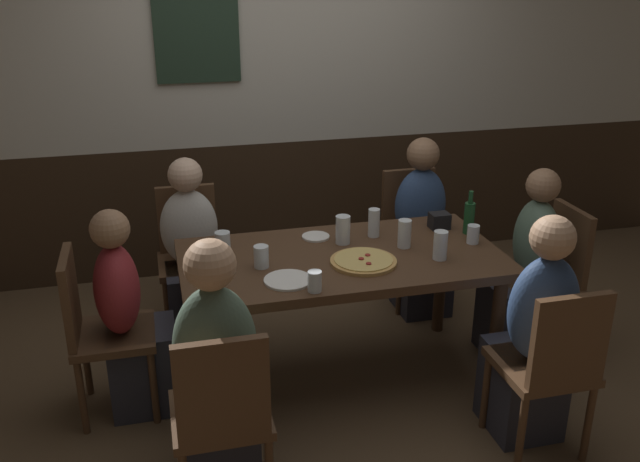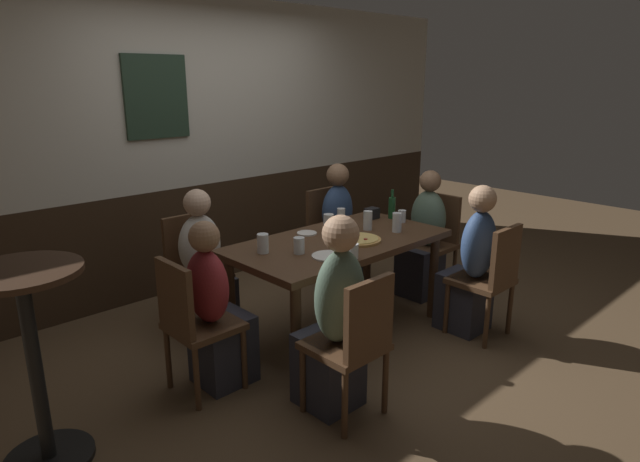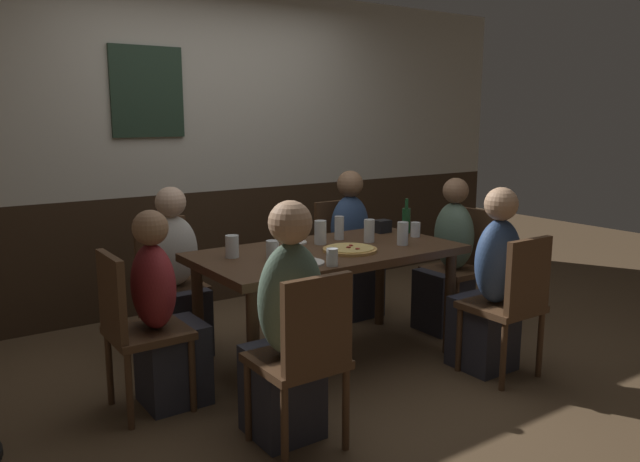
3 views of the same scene
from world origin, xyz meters
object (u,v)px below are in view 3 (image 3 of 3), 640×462
Objects in this scene: person_right_near at (490,294)px; tumbler_short at (339,229)px; plate_white_large at (304,263)px; person_head_west at (164,325)px; person_left_far at (177,284)px; beer_glass_half at (415,230)px; beer_bottle_green at (406,220)px; chair_left_far at (168,275)px; chair_head_west at (134,323)px; person_left_near at (286,340)px; pint_glass_pale at (369,232)px; dining_table at (328,262)px; chair_left_near at (305,352)px; pizza at (350,249)px; pint_glass_amber at (232,248)px; person_right_far at (353,254)px; person_head_east at (448,267)px; tumbler_water at (272,251)px; pint_glass_stout at (320,233)px; chair_right_near at (512,299)px; beer_glass_tall at (332,258)px; chair_right_far at (341,249)px; highball_clear at (403,235)px; condiment_caddy at (382,226)px.

person_right_near reaches higher than tumbler_short.
person_head_west is at bearing 162.36° from plate_white_large.
person_left_far is 1.66m from beer_glass_half.
chair_left_far is at bearing 154.30° from beer_bottle_green.
chair_head_west is 0.74× the size of person_left_near.
pint_glass_pale reaches higher than chair_left_far.
person_head_west is at bearing 180.00° from dining_table.
chair_left_near reaches higher than beer_glass_half.
pint_glass_amber is (-0.68, 0.26, 0.05)m from pizza.
person_right_far is 4.60× the size of beer_bottle_green.
person_left_far is at bearing 159.35° from person_head_east.
person_left_far is 9.89× the size of tumbler_water.
pint_glass_stout is at bearing 6.82° from chair_head_west.
chair_head_west is 1.00× the size of chair_left_near.
person_left_far reaches higher than beer_glass_half.
chair_right_near reaches higher than dining_table.
chair_head_west is 1.00× the size of chair_left_far.
person_right_near is (0.74, -0.69, -0.17)m from dining_table.
beer_glass_half is at bearing -30.48° from chair_left_far.
chair_left_near is 5.76× the size of pint_glass_pale.
person_left_near reaches higher than plate_white_large.
chair_right_near is at bearing -66.41° from pint_glass_pale.
person_head_west is 1.49m from pint_glass_pale.
chair_left_far is 1.35m from beer_glass_tall.
person_head_east is at bearing 9.53° from plate_white_large.
person_left_near is (0.35, -0.69, 0.05)m from person_head_west.
dining_table is 1.41× the size of person_left_near.
pint_glass_pale is at bearing -59.63° from tumbler_short.
tumbler_short is (-0.49, -0.64, 0.32)m from chair_right_far.
person_right_far is 11.43× the size of beer_glass_tall.
chair_head_west reaches higher than pint_glass_amber.
chair_left_far is (0.52, 0.85, 0.00)m from chair_head_west.
person_head_east is (1.83, -0.69, 0.00)m from person_left_far.
beer_glass_tall reaches higher than plate_white_large.
person_head_east is at bearing 1.70° from tumbler_water.
person_left_near reaches higher than chair_left_far.
plate_white_large is at bearing -175.12° from highball_clear.
beer_glass_tall is (-0.32, -0.25, 0.03)m from pizza.
person_head_west is at bearing -170.98° from tumbler_short.
dining_table is 16.73× the size of beer_glass_tall.
chair_left_near is (0.52, -0.85, 0.00)m from chair_head_west.
tumbler_water reaches higher than condiment_caddy.
person_right_far reaches higher than chair_right_far.
person_left_far reaches higher than pint_glass_stout.
plate_white_large is (-1.43, -0.24, 0.27)m from person_head_east.
chair_left_far is 1.62m from highball_clear.
tumbler_water is (-0.91, 0.13, -0.01)m from highball_clear.
chair_head_west is 0.78× the size of person_head_east.
pizza is at bearing -5.41° from chair_head_west.
chair_right_far is at bearing 56.05° from pizza.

